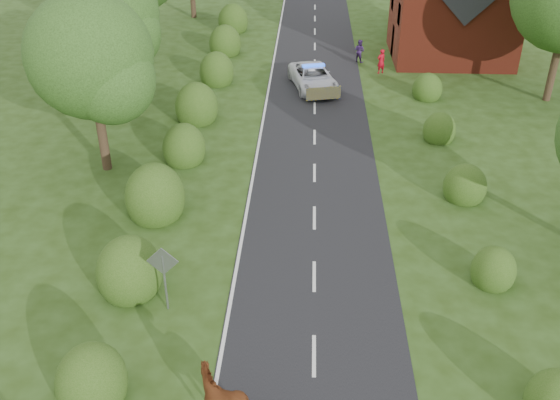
# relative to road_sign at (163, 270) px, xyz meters

# --- Properties ---
(ground) EXTENTS (120.00, 120.00, 0.00)m
(ground) POSITION_rel_road_sign_xyz_m (5.00, -2.00, -1.65)
(ground) COLOR #273F10
(road) EXTENTS (6.00, 70.00, 0.02)m
(road) POSITION_rel_road_sign_xyz_m (5.00, 13.00, -1.64)
(road) COLOR black
(road) RESTS_ON ground
(road_markings) EXTENTS (4.96, 70.00, 0.01)m
(road_markings) POSITION_rel_road_sign_xyz_m (3.40, 10.93, -1.63)
(road_markings) COLOR white
(road_markings) RESTS_ON road
(hedgerow_left) EXTENTS (2.75, 50.41, 3.00)m
(hedgerow_left) POSITION_rel_road_sign_xyz_m (-1.51, 9.69, -0.91)
(hedgerow_left) COLOR #234910
(hedgerow_left) RESTS_ON ground
(hedgerow_right) EXTENTS (2.10, 45.78, 2.10)m
(hedgerow_right) POSITION_rel_road_sign_xyz_m (11.60, 9.21, -1.10)
(hedgerow_right) COLOR #234910
(hedgerow_right) RESTS_ON ground
(tree_left_a) EXTENTS (5.74, 5.60, 8.38)m
(tree_left_a) POSITION_rel_road_sign_xyz_m (-4.75, 9.86, 3.69)
(tree_left_a) COLOR #332316
(tree_left_a) RESTS_ON ground
(tree_left_b) EXTENTS (5.74, 5.60, 8.07)m
(tree_left_b) POSITION_rel_road_sign_xyz_m (-6.25, 17.86, 3.39)
(tree_left_b) COLOR #332316
(tree_left_b) RESTS_ON ground
(road_sign) EXTENTS (1.06, 0.08, 2.53)m
(road_sign) POSITION_rel_road_sign_xyz_m (0.00, 0.00, 0.00)
(road_sign) COLOR gray
(road_sign) RESTS_ON ground
(house) EXTENTS (8.00, 7.40, 9.17)m
(house) POSITION_rel_road_sign_xyz_m (14.49, 28.00, 2.13)
(house) COLOR maroon
(house) RESTS_ON ground
(police_van) EXTENTS (3.51, 5.53, 1.56)m
(police_van) POSITION_rel_road_sign_xyz_m (4.88, 21.27, -0.95)
(police_van) COLOR white
(police_van) RESTS_ON ground
(pedestrian_red) EXTENTS (0.71, 0.64, 1.63)m
(pedestrian_red) POSITION_rel_road_sign_xyz_m (9.39, 24.33, -0.84)
(pedestrian_red) COLOR #BA0A1A
(pedestrian_red) RESTS_ON ground
(pedestrian_purple) EXTENTS (0.97, 0.95, 1.58)m
(pedestrian_purple) POSITION_rel_road_sign_xyz_m (8.09, 26.64, -0.86)
(pedestrian_purple) COLOR #3E225B
(pedestrian_purple) RESTS_ON ground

